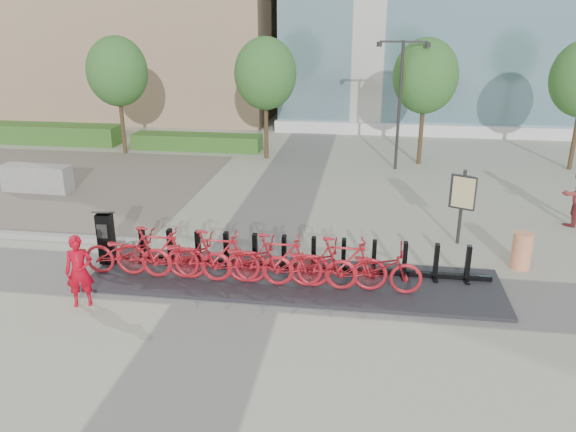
# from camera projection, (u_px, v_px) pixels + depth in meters

# --- Properties ---
(ground) EXTENTS (120.00, 120.00, 0.00)m
(ground) POSITION_uv_depth(u_px,v_px,m) (236.00, 284.00, 13.12)
(ground) COLOR #9D9E8D
(gravel_patch) EXTENTS (14.00, 14.00, 0.00)m
(gravel_patch) POSITION_uv_depth(u_px,v_px,m) (19.00, 182.00, 21.00)
(gravel_patch) COLOR #5C544B
(gravel_patch) RESTS_ON ground
(hedge_a) EXTENTS (10.00, 1.40, 0.90)m
(hedge_a) POSITION_uv_depth(u_px,v_px,m) (21.00, 133.00, 27.45)
(hedge_a) COLOR #1F4D14
(hedge_a) RESTS_ON ground
(hedge_b) EXTENTS (6.00, 1.20, 0.70)m
(hedge_b) POSITION_uv_depth(u_px,v_px,m) (197.00, 142.00, 25.97)
(hedge_b) COLOR #1F4D14
(hedge_b) RESTS_ON ground
(tree_0) EXTENTS (2.60, 2.60, 5.10)m
(tree_0) POSITION_uv_depth(u_px,v_px,m) (117.00, 72.00, 24.16)
(tree_0) COLOR #3E2E17
(tree_0) RESTS_ON ground
(tree_1) EXTENTS (2.60, 2.60, 5.10)m
(tree_1) POSITION_uv_depth(u_px,v_px,m) (265.00, 74.00, 23.27)
(tree_1) COLOR #3E2E17
(tree_1) RESTS_ON ground
(tree_2) EXTENTS (2.60, 2.60, 5.10)m
(tree_2) POSITION_uv_depth(u_px,v_px,m) (426.00, 76.00, 22.37)
(tree_2) COLOR #3E2E17
(tree_2) RESTS_ON ground
(streetlamp) EXTENTS (2.00, 0.20, 5.00)m
(streetlamp) POSITION_uv_depth(u_px,v_px,m) (400.00, 91.00, 21.73)
(streetlamp) COLOR black
(streetlamp) RESTS_ON ground
(dock_pad) EXTENTS (9.60, 2.40, 0.08)m
(dock_pad) POSITION_uv_depth(u_px,v_px,m) (293.00, 280.00, 13.21)
(dock_pad) COLOR #26262B
(dock_pad) RESTS_ON ground
(dock_rail_posts) EXTENTS (8.02, 0.50, 0.85)m
(dock_rail_posts) POSITION_uv_depth(u_px,v_px,m) (298.00, 254.00, 13.48)
(dock_rail_posts) COLOR black
(dock_rail_posts) RESTS_ON dock_pad
(bike_0) EXTENTS (2.12, 0.74, 1.12)m
(bike_0) POSITION_uv_depth(u_px,v_px,m) (127.00, 253.00, 13.21)
(bike_0) COLOR #A41620
(bike_0) RESTS_ON dock_pad
(bike_1) EXTENTS (2.06, 0.58, 1.24)m
(bike_1) POSITION_uv_depth(u_px,v_px,m) (156.00, 252.00, 13.09)
(bike_1) COLOR #A41620
(bike_1) RESTS_ON dock_pad
(bike_2) EXTENTS (2.12, 0.74, 1.12)m
(bike_2) POSITION_uv_depth(u_px,v_px,m) (186.00, 257.00, 13.02)
(bike_2) COLOR #A41620
(bike_2) RESTS_ON dock_pad
(bike_3) EXTENTS (2.06, 0.58, 1.24)m
(bike_3) POSITION_uv_depth(u_px,v_px,m) (216.00, 256.00, 12.90)
(bike_3) COLOR #A41620
(bike_3) RESTS_ON dock_pad
(bike_4) EXTENTS (2.12, 0.74, 1.12)m
(bike_4) POSITION_uv_depth(u_px,v_px,m) (247.00, 260.00, 12.82)
(bike_4) COLOR #A41620
(bike_4) RESTS_ON dock_pad
(bike_5) EXTENTS (2.06, 0.58, 1.24)m
(bike_5) POSITION_uv_depth(u_px,v_px,m) (278.00, 260.00, 12.70)
(bike_5) COLOR #A41620
(bike_5) RESTS_ON dock_pad
(bike_6) EXTENTS (2.12, 0.74, 1.12)m
(bike_6) POSITION_uv_depth(u_px,v_px,m) (310.00, 264.00, 12.62)
(bike_6) COLOR #A41620
(bike_6) RESTS_ON dock_pad
(bike_7) EXTENTS (2.06, 0.58, 1.24)m
(bike_7) POSITION_uv_depth(u_px,v_px,m) (342.00, 264.00, 12.50)
(bike_7) COLOR #A41620
(bike_7) RESTS_ON dock_pad
(bike_8) EXTENTS (2.12, 0.74, 1.12)m
(bike_8) POSITION_uv_depth(u_px,v_px,m) (374.00, 268.00, 12.42)
(bike_8) COLOR #A41620
(bike_8) RESTS_ON dock_pad
(kiosk) EXTENTS (0.46, 0.40, 1.41)m
(kiosk) POSITION_uv_depth(u_px,v_px,m) (106.00, 237.00, 13.83)
(kiosk) COLOR black
(kiosk) RESTS_ON dock_pad
(worker_red) EXTENTS (0.68, 0.57, 1.59)m
(worker_red) POSITION_uv_depth(u_px,v_px,m) (79.00, 271.00, 11.91)
(worker_red) COLOR #B80518
(worker_red) RESTS_ON ground
(construction_barrel) EXTENTS (0.58, 0.58, 0.91)m
(construction_barrel) POSITION_uv_depth(u_px,v_px,m) (522.00, 251.00, 13.79)
(construction_barrel) COLOR #FF5700
(construction_barrel) RESTS_ON ground
(jersey_barrier) EXTENTS (2.47, 0.74, 0.95)m
(jersey_barrier) POSITION_uv_depth(u_px,v_px,m) (37.00, 178.00, 19.77)
(jersey_barrier) COLOR #A3A3A3
(jersey_barrier) RESTS_ON ground
(map_sign) EXTENTS (0.66, 0.37, 2.09)m
(map_sign) POSITION_uv_depth(u_px,v_px,m) (463.00, 195.00, 14.96)
(map_sign) COLOR black
(map_sign) RESTS_ON ground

